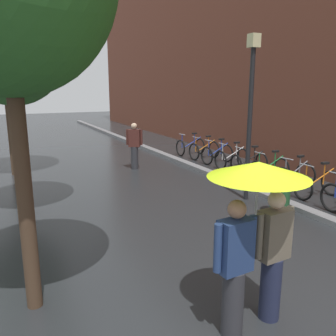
# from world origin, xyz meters

# --- Properties ---
(ground_plane) EXTENTS (80.00, 80.00, 0.00)m
(ground_plane) POSITION_xyz_m (0.00, 0.00, 0.00)
(ground_plane) COLOR #26282B
(building_facade) EXTENTS (8.00, 36.00, 11.85)m
(building_facade) POSITION_xyz_m (10.00, 10.00, 5.93)
(building_facade) COLOR brown
(building_facade) RESTS_ON ground
(kerb_strip) EXTENTS (0.30, 36.00, 0.12)m
(kerb_strip) POSITION_xyz_m (3.20, 10.00, 0.06)
(kerb_strip) COLOR slate
(kerb_strip) RESTS_ON ground
(street_tree_1) EXTENTS (2.33, 2.33, 5.00)m
(street_tree_1) POSITION_xyz_m (-2.72, 5.85, 3.72)
(street_tree_1) COLOR #473323
(street_tree_1) RESTS_ON ground
(street_tree_2) EXTENTS (2.92, 2.92, 5.83)m
(street_tree_2) POSITION_xyz_m (-2.74, 10.07, 4.11)
(street_tree_2) COLOR #473323
(street_tree_2) RESTS_ON ground
(parked_bicycle_1) EXTENTS (1.11, 0.74, 0.96)m
(parked_bicycle_1) POSITION_xyz_m (4.37, 3.76, 0.38)
(parked_bicycle_1) COLOR black
(parked_bicycle_1) RESTS_ON ground
(parked_bicycle_2) EXTENTS (1.16, 0.83, 0.96)m
(parked_bicycle_2) POSITION_xyz_m (4.52, 4.71, 0.38)
(parked_bicycle_2) COLOR black
(parked_bicycle_2) RESTS_ON ground
(parked_bicycle_3) EXTENTS (1.09, 0.71, 0.96)m
(parked_bicycle_3) POSITION_xyz_m (4.43, 5.68, 0.38)
(parked_bicycle_3) COLOR black
(parked_bicycle_3) RESTS_ON ground
(parked_bicycle_4) EXTENTS (1.14, 0.79, 0.96)m
(parked_bicycle_4) POSITION_xyz_m (4.46, 6.71, 0.38)
(parked_bicycle_4) COLOR black
(parked_bicycle_4) RESTS_ON ground
(parked_bicycle_5) EXTENTS (1.11, 0.75, 0.96)m
(parked_bicycle_5) POSITION_xyz_m (4.43, 7.65, 0.38)
(parked_bicycle_5) COLOR black
(parked_bicycle_5) RESTS_ON ground
(parked_bicycle_6) EXTENTS (1.16, 0.83, 0.96)m
(parked_bicycle_6) POSITION_xyz_m (4.42, 8.59, 0.38)
(parked_bicycle_6) COLOR black
(parked_bicycle_6) RESTS_ON ground
(parked_bicycle_7) EXTENTS (1.15, 0.81, 0.96)m
(parked_bicycle_7) POSITION_xyz_m (4.42, 9.54, 0.38)
(parked_bicycle_7) COLOR black
(parked_bicycle_7) RESTS_ON ground
(parked_bicycle_8) EXTENTS (1.12, 0.77, 0.96)m
(parked_bicycle_8) POSITION_xyz_m (4.35, 10.56, 0.38)
(parked_bicycle_8) COLOR black
(parked_bicycle_8) RESTS_ON ground
(couple_under_umbrella) EXTENTS (1.20, 1.16, 2.07)m
(couple_under_umbrella) POSITION_xyz_m (-0.54, 0.43, 1.40)
(couple_under_umbrella) COLOR #2D2D33
(couple_under_umbrella) RESTS_ON ground
(street_lamp_post) EXTENTS (0.24, 0.24, 4.13)m
(street_lamp_post) POSITION_xyz_m (2.60, 4.50, 2.43)
(street_lamp_post) COLOR black
(street_lamp_post) RESTS_ON ground
(litter_bin) EXTENTS (0.44, 0.44, 0.85)m
(litter_bin) POSITION_xyz_m (2.56, 3.24, 0.42)
(litter_bin) COLOR #1E4C28
(litter_bin) RESTS_ON ground
(pedestrian_walking_midground) EXTENTS (0.53, 0.39, 1.66)m
(pedestrian_walking_midground) POSITION_xyz_m (1.21, 9.08, 0.85)
(pedestrian_walking_midground) COLOR #2D2D33
(pedestrian_walking_midground) RESTS_ON ground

